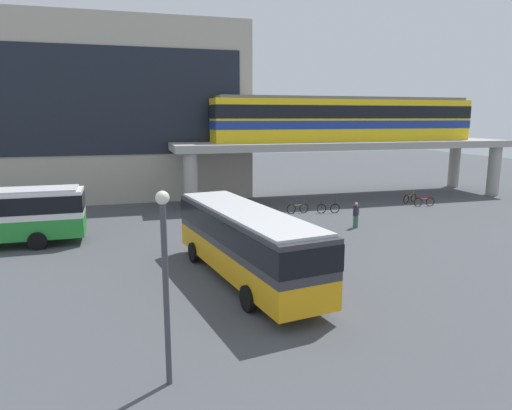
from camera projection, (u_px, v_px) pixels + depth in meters
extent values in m
plane|color=#47494F|center=(211.00, 226.00, 30.71)|extent=(120.00, 120.00, 0.00)
cube|color=#B2A899|center=(115.00, 112.00, 42.29)|extent=(23.26, 11.22, 15.30)
cube|color=black|center=(113.00, 101.00, 36.80)|extent=(20.93, 0.10, 8.57)
cube|color=#9E9B93|center=(344.00, 144.00, 41.05)|extent=(30.64, 7.02, 0.60)
cylinder|color=#9E9B93|center=(191.00, 183.00, 35.17)|extent=(1.10, 1.10, 4.48)
cylinder|color=#9E9B93|center=(494.00, 171.00, 42.76)|extent=(1.10, 1.10, 4.48)
cylinder|color=#9E9B93|center=(182.00, 174.00, 40.29)|extent=(1.10, 1.10, 4.48)
cylinder|color=#9E9B93|center=(454.00, 165.00, 47.88)|extent=(1.10, 1.10, 4.48)
cube|color=yellow|center=(346.00, 120.00, 40.68)|extent=(23.88, 2.90, 3.60)
cube|color=navy|center=(345.00, 125.00, 40.75)|extent=(23.94, 2.96, 0.70)
cube|color=black|center=(346.00, 112.00, 40.54)|extent=(23.94, 2.96, 1.10)
cube|color=slate|center=(346.00, 98.00, 40.32)|extent=(22.93, 2.61, 0.24)
cube|color=orange|center=(245.00, 258.00, 20.31)|extent=(4.28, 11.26, 1.10)
cube|color=#333338|center=(245.00, 229.00, 20.06)|extent=(4.28, 11.26, 1.50)
cube|color=black|center=(245.00, 227.00, 20.05)|extent=(4.33, 11.31, 0.96)
cube|color=silver|center=(245.00, 211.00, 19.91)|extent=(4.07, 10.70, 0.12)
cylinder|color=black|center=(194.00, 252.00, 23.01)|extent=(0.44, 1.03, 1.00)
cylinder|color=black|center=(239.00, 246.00, 24.06)|extent=(0.44, 1.03, 1.00)
cylinder|color=black|center=(248.00, 298.00, 17.15)|extent=(0.44, 1.03, 1.00)
cylinder|color=black|center=(305.00, 288.00, 18.20)|extent=(0.44, 1.03, 1.00)
cylinder|color=black|center=(37.00, 241.00, 25.11)|extent=(1.00, 0.30, 1.00)
cylinder|color=black|center=(44.00, 230.00, 27.46)|extent=(1.00, 0.30, 1.00)
torus|color=black|center=(335.00, 208.00, 34.92)|extent=(0.74, 0.17, 0.74)
torus|color=black|center=(321.00, 209.00, 34.78)|extent=(0.74, 0.17, 0.74)
cylinder|color=black|center=(328.00, 205.00, 34.80)|extent=(1.05, 0.20, 0.05)
cylinder|color=black|center=(322.00, 205.00, 34.73)|extent=(0.04, 0.04, 0.55)
cylinder|color=black|center=(335.00, 204.00, 34.85)|extent=(0.04, 0.04, 0.65)
torus|color=black|center=(414.00, 198.00, 39.42)|extent=(0.71, 0.32, 0.74)
torus|color=black|center=(406.00, 199.00, 38.80)|extent=(0.71, 0.32, 0.74)
cylinder|color=orange|center=(410.00, 195.00, 39.06)|extent=(1.00, 0.42, 0.05)
cylinder|color=orange|center=(406.00, 196.00, 38.75)|extent=(0.04, 0.04, 0.55)
cylinder|color=orange|center=(414.00, 194.00, 39.35)|extent=(0.04, 0.04, 0.65)
torus|color=black|center=(304.00, 208.00, 34.93)|extent=(0.74, 0.09, 0.74)
torus|color=black|center=(291.00, 209.00, 34.60)|extent=(0.74, 0.09, 0.74)
cylinder|color=#996626|center=(298.00, 205.00, 34.71)|extent=(1.05, 0.10, 0.05)
cylinder|color=#996626|center=(291.00, 205.00, 34.55)|extent=(0.04, 0.04, 0.55)
cylinder|color=#996626|center=(304.00, 204.00, 34.86)|extent=(0.04, 0.04, 0.65)
torus|color=black|center=(430.00, 202.00, 37.59)|extent=(0.74, 0.16, 0.74)
torus|color=black|center=(418.00, 202.00, 37.45)|extent=(0.74, 0.16, 0.74)
cylinder|color=#B21E1E|center=(424.00, 199.00, 37.47)|extent=(1.05, 0.20, 0.05)
cylinder|color=#B21E1E|center=(418.00, 199.00, 37.39)|extent=(0.04, 0.04, 0.55)
cylinder|color=#B21E1E|center=(431.00, 198.00, 37.52)|extent=(0.04, 0.04, 0.65)
cylinder|color=#33663F|center=(356.00, 222.00, 30.21)|extent=(0.32, 0.32, 0.82)
cube|color=#26262D|center=(356.00, 211.00, 30.08)|extent=(0.47, 0.46, 0.65)
sphere|color=tan|center=(356.00, 204.00, 29.99)|extent=(0.22, 0.22, 0.22)
cylinder|color=#3F3F44|center=(166.00, 297.00, 12.09)|extent=(0.16, 0.16, 5.00)
sphere|color=silver|center=(162.00, 198.00, 11.59)|extent=(0.36, 0.36, 0.36)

